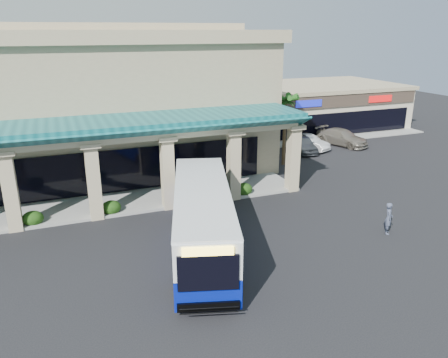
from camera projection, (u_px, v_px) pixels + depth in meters
name	position (u px, v px, depth m)	size (l,w,h in m)	color
ground	(244.00, 233.00, 24.64)	(110.00, 110.00, 0.00)	black
main_building	(69.00, 100.00, 34.14)	(30.80, 14.80, 11.35)	tan
arcade	(82.00, 167.00, 26.95)	(30.00, 6.20, 5.70)	#0F565B
strip_mall	(302.00, 106.00, 51.19)	(22.50, 12.50, 4.90)	beige
palm_0	(285.00, 126.00, 36.19)	(2.40, 2.40, 6.60)	#174612
palm_1	(278.00, 123.00, 39.31)	(2.40, 2.40, 5.80)	#174612
broadleaf_tree	(236.00, 120.00, 43.18)	(2.60, 2.60, 4.81)	#19390D
transit_bus	(203.00, 220.00, 22.25)	(2.80, 12.03, 3.36)	#06189D
pedestrian	(389.00, 218.00, 24.38)	(0.67, 0.44, 1.83)	#40485D
car_silver	(303.00, 144.00, 40.93)	(1.84, 4.58, 1.56)	#3D4247
car_white	(309.00, 142.00, 41.74)	(1.46, 4.19, 1.38)	silver
car_red	(342.00, 137.00, 43.30)	(2.20, 5.42, 1.57)	gray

